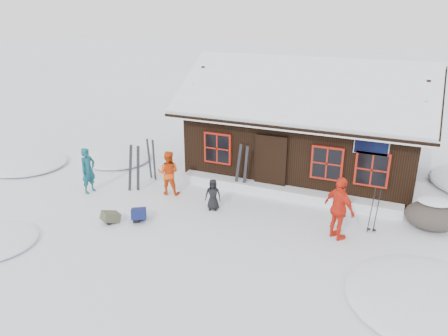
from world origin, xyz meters
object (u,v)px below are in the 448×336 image
(skier_crouched, at_px, (213,195))
(backpack_blue, at_px, (139,216))
(ski_pair_left, at_px, (134,169))
(ski_poles, at_px, (374,211))
(boulder, at_px, (432,215))
(skier_teal, at_px, (88,170))
(skier_orange_right, at_px, (339,209))
(skier_orange_left, at_px, (168,173))
(backpack_olive, at_px, (111,219))

(skier_crouched, xyz_separation_m, backpack_blue, (-1.75, -1.60, -0.36))
(ski_pair_left, xyz_separation_m, ski_poles, (7.99, 0.20, -0.14))
(boulder, distance_m, backpack_blue, 8.67)
(skier_teal, distance_m, skier_orange_right, 8.52)
(skier_orange_right, bearing_deg, boulder, -109.38)
(boulder, relative_size, backpack_blue, 2.64)
(boulder, bearing_deg, skier_teal, -170.45)
(skier_orange_left, height_order, skier_orange_right, skier_orange_right)
(skier_teal, xyz_separation_m, backpack_olive, (2.09, -1.60, -0.67))
(skier_orange_right, xyz_separation_m, skier_crouched, (-3.97, 0.26, -0.40))
(skier_crouched, distance_m, ski_pair_left, 3.18)
(skier_orange_left, relative_size, ski_poles, 1.09)
(ski_pair_left, bearing_deg, ski_poles, -11.39)
(skier_orange_left, bearing_deg, ski_poles, 163.63)
(skier_crouched, height_order, boulder, skier_crouched)
(skier_crouched, bearing_deg, boulder, -4.16)
(skier_crouched, xyz_separation_m, backpack_olive, (-2.45, -2.06, -0.38))
(ski_poles, relative_size, backpack_olive, 2.87)
(skier_orange_left, bearing_deg, backpack_olive, 62.40)
(backpack_olive, bearing_deg, backpack_blue, 61.94)
(boulder, bearing_deg, backpack_olive, -158.73)
(skier_orange_right, xyz_separation_m, boulder, (2.42, 1.64, -0.47))
(skier_teal, bearing_deg, skier_orange_right, -80.99)
(boulder, relative_size, ski_poles, 1.06)
(ski_pair_left, distance_m, backpack_blue, 2.44)
(backpack_blue, distance_m, backpack_olive, 0.84)
(skier_orange_right, bearing_deg, skier_crouched, 32.70)
(skier_teal, xyz_separation_m, backpack_blue, (2.79, -1.14, -0.65))
(skier_teal, xyz_separation_m, ski_pair_left, (1.39, 0.74, 0.01))
(skier_teal, relative_size, ski_pair_left, 0.93)
(backpack_olive, bearing_deg, ski_pair_left, 135.12)
(skier_orange_right, bearing_deg, ski_pair_left, 32.12)
(skier_crouched, bearing_deg, ski_pair_left, 158.56)
(skier_crouched, distance_m, ski_poles, 4.86)
(skier_orange_right, bearing_deg, skier_teal, 37.82)
(boulder, xyz_separation_m, backpack_blue, (-8.14, -2.98, -0.29))
(skier_teal, distance_m, boulder, 11.10)
(ski_poles, distance_m, backpack_blue, 6.93)
(skier_orange_left, bearing_deg, backpack_blue, 78.66)
(skier_orange_right, height_order, ski_pair_left, skier_orange_right)
(skier_teal, height_order, skier_crouched, skier_teal)
(skier_teal, height_order, boulder, skier_teal)
(boulder, height_order, backpack_blue, boulder)
(boulder, distance_m, ski_pair_left, 9.62)
(ski_poles, bearing_deg, skier_orange_right, -139.18)
(ski_pair_left, bearing_deg, skier_orange_right, -17.23)
(skier_teal, distance_m, ski_pair_left, 1.57)
(skier_orange_left, distance_m, backpack_olive, 2.71)
(skier_orange_right, distance_m, boulder, 2.97)
(backpack_blue, relative_size, backpack_olive, 1.15)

